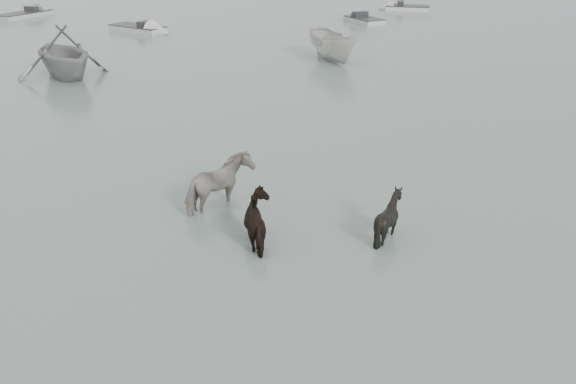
% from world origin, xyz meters
% --- Properties ---
extents(ground, '(140.00, 140.00, 0.00)m').
position_xyz_m(ground, '(0.00, 0.00, 0.00)').
color(ground, '#556560').
rests_on(ground, ground).
extents(pony_pinto, '(2.28, 1.70, 1.76)m').
position_xyz_m(pony_pinto, '(-1.13, 2.96, 0.88)').
color(pony_pinto, black).
rests_on(pony_pinto, ground).
extents(pony_dark, '(1.54, 1.71, 1.51)m').
position_xyz_m(pony_dark, '(-0.85, 0.60, 0.75)').
color(pony_dark, black).
rests_on(pony_dark, ground).
extents(pony_black, '(1.39, 1.26, 1.40)m').
position_xyz_m(pony_black, '(2.06, -0.58, 0.70)').
color(pony_black, black).
rests_on(pony_black, ground).
extents(rowboat_trail, '(5.26, 5.86, 2.75)m').
position_xyz_m(rowboat_trail, '(-2.56, 20.68, 1.37)').
color(rowboat_trail, gray).
rests_on(rowboat_trail, ground).
extents(boat_small, '(2.16, 4.80, 1.80)m').
position_xyz_m(boat_small, '(11.24, 18.11, 0.90)').
color(boat_small, beige).
rests_on(boat_small, ground).
extents(skiff_port, '(1.74, 4.53, 0.75)m').
position_xyz_m(skiff_port, '(19.88, 28.50, 0.38)').
color(skiff_port, '#ADAFAC').
rests_on(skiff_port, ground).
extents(skiff_mid, '(4.25, 5.79, 0.75)m').
position_xyz_m(skiff_mid, '(3.99, 32.31, 0.38)').
color(skiff_mid, '#ADB0AD').
rests_on(skiff_mid, ground).
extents(skiff_star, '(4.86, 4.35, 0.75)m').
position_xyz_m(skiff_star, '(26.63, 32.44, 0.38)').
color(skiff_star, silver).
rests_on(skiff_star, ground).
extents(skiff_far, '(5.94, 4.81, 0.75)m').
position_xyz_m(skiff_far, '(-2.38, 42.47, 0.38)').
color(skiff_far, '#A6A9A6').
rests_on(skiff_far, ground).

